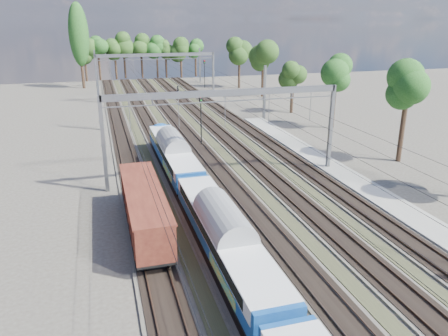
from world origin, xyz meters
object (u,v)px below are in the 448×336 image
object	(u,v)px
signal_far	(205,70)
freight_boxcar	(145,207)
worker	(178,90)
signal_near	(201,114)
emu_train	(226,233)

from	to	relation	value
signal_far	freight_boxcar	bearing A→B (deg)	-126.84
worker	signal_far	xyz separation A→B (m)	(7.70, 7.23, 3.10)
worker	signal_near	xyz separation A→B (m)	(-4.50, -40.84, 3.14)
emu_train	worker	bearing A→B (deg)	82.12
emu_train	signal_far	xyz separation A→B (m)	(17.24, 76.25, 1.66)
signal_far	signal_near	bearing A→B (deg)	-123.85
signal_near	worker	bearing A→B (deg)	60.73
signal_near	signal_far	world-z (taller)	signal_near
freight_boxcar	signal_near	xyz separation A→B (m)	(9.55, 22.07, 2.00)
freight_boxcar	signal_near	world-z (taller)	signal_near
freight_boxcar	worker	distance (m)	64.48
emu_train	worker	distance (m)	69.69
worker	signal_far	bearing A→B (deg)	-71.23
emu_train	signal_far	size ratio (longest dim) A/B	9.13
worker	signal_far	distance (m)	11.00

